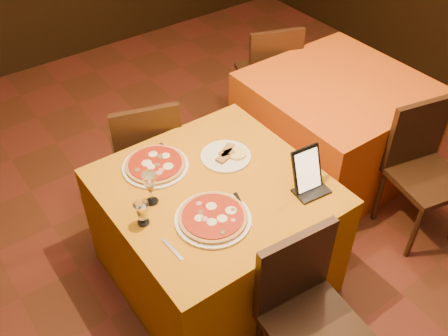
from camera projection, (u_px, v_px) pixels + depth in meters
floor at (258, 305)px, 2.95m from camera, size 6.00×7.00×0.01m
main_table at (215, 233)px, 2.88m from camera, size 1.10×1.10×0.75m
side_table at (333, 127)px, 3.65m from camera, size 1.10×1.10×0.75m
chair_main_near at (314, 327)px, 2.33m from camera, size 0.45×0.45×0.91m
chair_main_far at (145, 151)px, 3.31m from camera, size 0.50×0.50×0.91m
chair_side_near at (428, 179)px, 3.11m from camera, size 0.49×0.49×0.91m
chair_side_far at (266, 73)px, 4.07m from camera, size 0.46×0.46×0.91m
pizza_near at (213, 218)px, 2.43m from camera, size 0.38×0.38×0.03m
pizza_far at (155, 165)px, 2.73m from camera, size 0.37×0.37×0.03m
cutlet_dish at (226, 156)px, 2.80m from camera, size 0.28×0.28×0.03m
wine_glass at (150, 188)px, 2.48m from camera, size 0.08×0.08×0.19m
water_glass at (142, 214)px, 2.39m from camera, size 0.09×0.09×0.13m
tablet at (307, 170)px, 2.54m from camera, size 0.17×0.11×0.23m
knife at (244, 211)px, 2.49m from camera, size 0.08×0.21×0.01m
fork_near at (173, 249)px, 2.30m from camera, size 0.02×0.16×0.01m
fork_far at (167, 149)px, 2.85m from camera, size 0.02×0.15×0.01m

